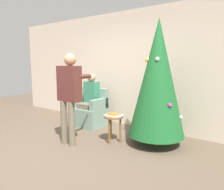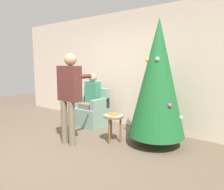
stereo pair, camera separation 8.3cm
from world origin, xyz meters
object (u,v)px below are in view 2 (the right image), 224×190
at_px(armchair, 91,112).
at_px(person_seated, 91,97).
at_px(side_stool, 114,121).
at_px(person_standing, 69,90).
at_px(christmas_tree, 158,78).

height_order(armchair, person_seated, person_seated).
distance_m(person_seated, side_stool, 1.30).
xyz_separation_m(armchair, person_standing, (0.54, -1.13, 0.67)).
bearing_deg(christmas_tree, person_seated, 174.14).
height_order(person_seated, side_stool, person_seated).
relative_size(christmas_tree, person_seated, 1.81).
xyz_separation_m(armchair, side_stool, (1.14, -0.58, 0.08)).
bearing_deg(armchair, christmas_tree, -6.44).
distance_m(armchair, person_seated, 0.36).
height_order(christmas_tree, side_stool, christmas_tree).
height_order(person_seated, person_standing, person_standing).
height_order(armchair, side_stool, armchair).
bearing_deg(person_seated, armchair, 90.00).
distance_m(christmas_tree, armchair, 2.05).
xyz_separation_m(christmas_tree, person_seated, (-1.84, 0.19, -0.54)).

